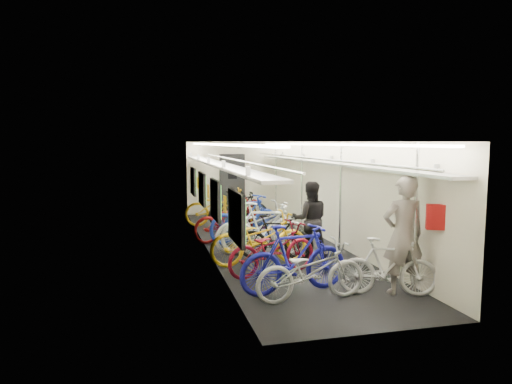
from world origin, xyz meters
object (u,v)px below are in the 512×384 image
passenger_near (403,235)px  bicycle_0 (311,271)px  bicycle_1 (294,259)px  passenger_mid (310,219)px  backpack (436,217)px

passenger_near → bicycle_0: bearing=2.1°
bicycle_1 → passenger_mid: (1.04, 2.11, 0.24)m
bicycle_1 → passenger_near: 1.74m
bicycle_0 → passenger_mid: (0.91, 2.51, 0.34)m
bicycle_0 → passenger_mid: bearing=-23.3°
passenger_near → backpack: bearing=134.0°
bicycle_0 → passenger_mid: 2.69m
bicycle_1 → passenger_near: bearing=-113.1°
bicycle_1 → passenger_near: size_ratio=0.99×
backpack → bicycle_1: bearing=-177.6°
passenger_near → passenger_mid: passenger_near is taller
backpack → passenger_mid: bearing=132.0°
passenger_near → passenger_mid: 2.62m
bicycle_1 → backpack: 2.23m
bicycle_1 → passenger_mid: bearing=-34.4°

